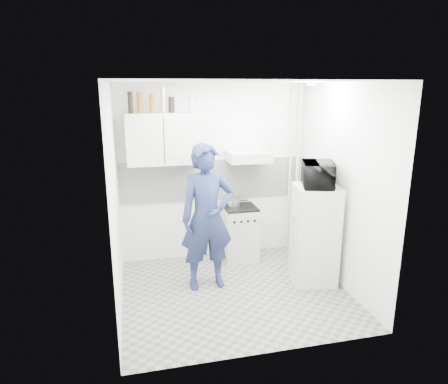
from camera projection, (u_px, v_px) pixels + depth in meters
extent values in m
plane|color=gray|center=(235.00, 292.00, 5.11)|extent=(2.80, 2.80, 0.00)
plane|color=white|center=(236.00, 81.00, 4.44)|extent=(2.80, 2.80, 0.00)
plane|color=white|center=(214.00, 173.00, 5.95)|extent=(2.80, 0.00, 2.80)
plane|color=white|center=(115.00, 201.00, 4.46)|extent=(0.00, 2.60, 2.60)
plane|color=white|center=(341.00, 187.00, 5.09)|extent=(0.00, 2.60, 2.60)
imported|color=#1E274C|center=(207.00, 217.00, 5.04)|extent=(0.71, 0.50, 1.88)
cube|color=beige|center=(240.00, 234.00, 6.02)|extent=(0.50, 0.50, 0.79)
cube|color=silver|center=(314.00, 235.00, 5.25)|extent=(0.63, 0.63, 1.31)
cube|color=black|center=(240.00, 207.00, 5.92)|extent=(0.48, 0.48, 0.03)
cylinder|color=silver|center=(234.00, 203.00, 5.92)|extent=(0.18, 0.18, 0.10)
imported|color=black|center=(318.00, 174.00, 5.05)|extent=(0.65, 0.54, 0.31)
cylinder|color=black|center=(130.00, 102.00, 5.26)|extent=(0.07, 0.07, 0.28)
cylinder|color=brown|center=(140.00, 102.00, 5.29)|extent=(0.07, 0.07, 0.28)
cylinder|color=brown|center=(152.00, 103.00, 5.33)|extent=(0.06, 0.06, 0.26)
cylinder|color=silver|center=(163.00, 100.00, 5.35)|extent=(0.08, 0.08, 0.33)
cylinder|color=black|center=(172.00, 105.00, 5.39)|extent=(0.08, 0.08, 0.21)
cylinder|color=#B2B7BC|center=(191.00, 102.00, 5.44)|extent=(0.07, 0.07, 0.28)
cube|color=silver|center=(163.00, 139.00, 5.48)|extent=(1.00, 0.35, 0.70)
cube|color=beige|center=(248.00, 156.00, 5.75)|extent=(0.60, 0.50, 0.14)
cube|color=white|center=(214.00, 179.00, 5.96)|extent=(2.74, 0.03, 0.60)
cylinder|color=beige|center=(297.00, 170.00, 6.17)|extent=(0.05, 0.05, 2.60)
cylinder|color=beige|center=(290.00, 170.00, 6.14)|extent=(0.04, 0.04, 2.60)
cylinder|color=white|center=(311.00, 84.00, 4.86)|extent=(0.10, 0.10, 0.02)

